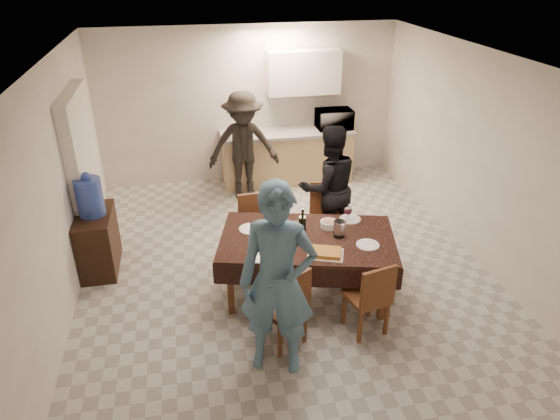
{
  "coord_description": "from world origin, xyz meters",
  "views": [
    {
      "loc": [
        -1.11,
        -5.19,
        3.6
      ],
      "look_at": [
        -0.12,
        -0.3,
        1.01
      ],
      "focal_mm": 32.0,
      "sensor_mm": 36.0,
      "label": 1
    }
  ],
  "objects_px": {
    "water_jug": "(90,197)",
    "water_pitcher": "(339,229)",
    "dining_table": "(307,240)",
    "person_kitchen": "(244,146)",
    "console": "(98,241)",
    "wine_bottle": "(302,222)",
    "microwave": "(334,119)",
    "savoury_tart": "(326,252)",
    "person_near": "(278,282)",
    "person_far": "(329,187)"
  },
  "relations": [
    {
      "from": "dining_table",
      "to": "savoury_tart",
      "type": "height_order",
      "value": "savoury_tart"
    },
    {
      "from": "dining_table",
      "to": "person_near",
      "type": "distance_m",
      "value": 1.21
    },
    {
      "from": "dining_table",
      "to": "person_kitchen",
      "type": "relative_size",
      "value": 1.24
    },
    {
      "from": "dining_table",
      "to": "wine_bottle",
      "type": "bearing_deg",
      "value": 149.59
    },
    {
      "from": "microwave",
      "to": "person_near",
      "type": "distance_m",
      "value": 4.64
    },
    {
      "from": "savoury_tart",
      "to": "dining_table",
      "type": "bearing_deg",
      "value": 104.74
    },
    {
      "from": "dining_table",
      "to": "wine_bottle",
      "type": "distance_m",
      "value": 0.22
    },
    {
      "from": "microwave",
      "to": "person_kitchen",
      "type": "bearing_deg",
      "value": 15.52
    },
    {
      "from": "dining_table",
      "to": "person_near",
      "type": "bearing_deg",
      "value": -103.05
    },
    {
      "from": "savoury_tart",
      "to": "water_pitcher",
      "type": "bearing_deg",
      "value": 52.85
    },
    {
      "from": "wine_bottle",
      "to": "person_kitchen",
      "type": "height_order",
      "value": "person_kitchen"
    },
    {
      "from": "water_pitcher",
      "to": "savoury_tart",
      "type": "height_order",
      "value": "water_pitcher"
    },
    {
      "from": "wine_bottle",
      "to": "water_pitcher",
      "type": "xyz_separation_m",
      "value": [
        0.4,
        -0.1,
        -0.07
      ]
    },
    {
      "from": "water_pitcher",
      "to": "water_jug",
      "type": "bearing_deg",
      "value": 158.67
    },
    {
      "from": "savoury_tart",
      "to": "person_near",
      "type": "height_order",
      "value": "person_near"
    },
    {
      "from": "microwave",
      "to": "console",
      "type": "bearing_deg",
      "value": 30.49
    },
    {
      "from": "wine_bottle",
      "to": "dining_table",
      "type": "bearing_deg",
      "value": -45.0
    },
    {
      "from": "person_kitchen",
      "to": "microwave",
      "type": "bearing_deg",
      "value": 15.52
    },
    {
      "from": "console",
      "to": "dining_table",
      "type": "bearing_deg",
      "value": -23.09
    },
    {
      "from": "water_jug",
      "to": "water_pitcher",
      "type": "xyz_separation_m",
      "value": [
        2.77,
        -1.08,
        -0.14
      ]
    },
    {
      "from": "console",
      "to": "person_far",
      "type": "height_order",
      "value": "person_far"
    },
    {
      "from": "water_pitcher",
      "to": "person_far",
      "type": "relative_size",
      "value": 0.11
    },
    {
      "from": "microwave",
      "to": "person_near",
      "type": "bearing_deg",
      "value": 66.81
    },
    {
      "from": "console",
      "to": "savoury_tart",
      "type": "bearing_deg",
      "value": -29.25
    },
    {
      "from": "dining_table",
      "to": "water_pitcher",
      "type": "distance_m",
      "value": 0.38
    },
    {
      "from": "console",
      "to": "person_far",
      "type": "relative_size",
      "value": 0.49
    },
    {
      "from": "savoury_tart",
      "to": "person_kitchen",
      "type": "relative_size",
      "value": 0.22
    },
    {
      "from": "microwave",
      "to": "person_kitchen",
      "type": "height_order",
      "value": "person_kitchen"
    },
    {
      "from": "console",
      "to": "savoury_tart",
      "type": "xyz_separation_m",
      "value": [
        2.52,
        -1.41,
        0.4
      ]
    },
    {
      "from": "console",
      "to": "water_pitcher",
      "type": "distance_m",
      "value": 3.01
    },
    {
      "from": "wine_bottle",
      "to": "person_near",
      "type": "relative_size",
      "value": 0.17
    },
    {
      "from": "console",
      "to": "water_jug",
      "type": "relative_size",
      "value": 1.76
    },
    {
      "from": "console",
      "to": "person_far",
      "type": "bearing_deg",
      "value": 0.33
    },
    {
      "from": "dining_table",
      "to": "console",
      "type": "height_order",
      "value": "console"
    },
    {
      "from": "wine_bottle",
      "to": "microwave",
      "type": "relative_size",
      "value": 0.57
    },
    {
      "from": "savoury_tart",
      "to": "person_far",
      "type": "relative_size",
      "value": 0.22
    },
    {
      "from": "person_near",
      "to": "wine_bottle",
      "type": "bearing_deg",
      "value": 83.58
    },
    {
      "from": "wine_bottle",
      "to": "person_near",
      "type": "bearing_deg",
      "value": -114.44
    },
    {
      "from": "console",
      "to": "wine_bottle",
      "type": "height_order",
      "value": "wine_bottle"
    },
    {
      "from": "water_pitcher",
      "to": "person_near",
      "type": "relative_size",
      "value": 0.1
    },
    {
      "from": "water_jug",
      "to": "water_pitcher",
      "type": "relative_size",
      "value": 2.41
    },
    {
      "from": "dining_table",
      "to": "person_kitchen",
      "type": "height_order",
      "value": "person_kitchen"
    },
    {
      "from": "water_jug",
      "to": "savoury_tart",
      "type": "xyz_separation_m",
      "value": [
        2.52,
        -1.41,
        -0.22
      ]
    },
    {
      "from": "dining_table",
      "to": "person_kitchen",
      "type": "distance_m",
      "value": 2.79
    },
    {
      "from": "savoury_tart",
      "to": "person_kitchen",
      "type": "bearing_deg",
      "value": 98.04
    },
    {
      "from": "water_jug",
      "to": "water_pitcher",
      "type": "bearing_deg",
      "value": -21.33
    },
    {
      "from": "console",
      "to": "wine_bottle",
      "type": "xyz_separation_m",
      "value": [
        2.37,
        -0.98,
        0.54
      ]
    },
    {
      "from": "person_far",
      "to": "person_kitchen",
      "type": "xyz_separation_m",
      "value": [
        -0.89,
        1.71,
        0.02
      ]
    },
    {
      "from": "dining_table",
      "to": "wine_bottle",
      "type": "xyz_separation_m",
      "value": [
        -0.05,
        0.05,
        0.2
      ]
    },
    {
      "from": "dining_table",
      "to": "microwave",
      "type": "relative_size",
      "value": 3.64
    }
  ]
}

